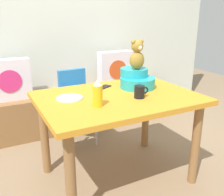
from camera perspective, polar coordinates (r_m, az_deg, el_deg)
The scene contains 14 objects.
ground_plane at distance 2.34m, azimuth 1.17°, elevation -16.99°, with size 8.00×8.00×0.00m, color #8C7256.
back_wall at distance 3.27m, azimuth -11.53°, elevation 17.08°, with size 4.40×0.10×2.60m, color silver.
window_bench at distance 3.21m, azimuth -8.98°, elevation -2.35°, with size 2.60×0.44×0.46m, color olive.
pillow_floral_left at distance 2.93m, azimuth -21.97°, elevation 3.75°, with size 0.44×0.15×0.44m.
pillow_floral_right at distance 3.29m, azimuth 0.71°, elevation 6.55°, with size 0.44×0.15×0.44m.
book_stack at distance 3.14m, azimuth -8.12°, elevation 2.61°, with size 0.20×0.14×0.10m, color #9370C5.
dining_table at distance 2.04m, azimuth 1.29°, elevation -2.35°, with size 1.23×0.89×0.74m.
highchair at distance 2.70m, azimuth -7.74°, elevation 0.27°, with size 0.34×0.46×0.79m.
infant_seat_teal at distance 2.22m, azimuth 5.44°, elevation 4.20°, with size 0.30×0.33×0.16m.
teddy_bear at distance 2.18m, azimuth 5.61°, elevation 9.46°, with size 0.13×0.12×0.25m.
ketchup_bottle at distance 1.75m, azimuth -3.26°, elevation 0.85°, with size 0.07×0.07×0.18m.
coffee_mug at distance 1.95m, azimuth 6.20°, elevation 1.39°, with size 0.12×0.08×0.09m.
dinner_plate_near at distance 1.95m, azimuth -9.44°, elevation 0.00°, with size 0.20×0.20×0.01m, color white.
cell_phone at distance 2.22m, azimuth -1.78°, elevation 2.48°, with size 0.07×0.14×0.01m, color black.
Camera 1 is at (-0.91, -1.67, 1.35)m, focal length 41.00 mm.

